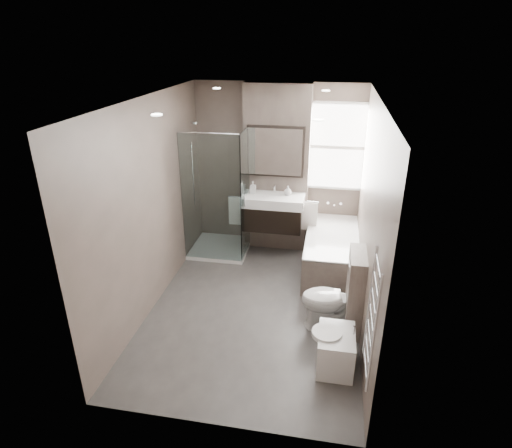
% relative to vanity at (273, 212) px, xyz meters
% --- Properties ---
extents(room, '(2.70, 3.90, 2.70)m').
position_rel_vanity_xyz_m(room, '(0.00, -1.43, 0.56)').
color(room, '#464240').
rests_on(room, ground).
extents(vanity_pier, '(1.00, 0.25, 2.60)m').
position_rel_vanity_xyz_m(vanity_pier, '(0.00, 0.35, 0.56)').
color(vanity_pier, '#62554D').
rests_on(vanity_pier, ground).
extents(vanity, '(0.95, 0.47, 0.66)m').
position_rel_vanity_xyz_m(vanity, '(0.00, 0.00, 0.00)').
color(vanity, black).
rests_on(vanity, vanity_pier).
extents(mirror_cabinet, '(0.86, 0.08, 0.76)m').
position_rel_vanity_xyz_m(mirror_cabinet, '(0.00, 0.19, 0.89)').
color(mirror_cabinet, black).
rests_on(mirror_cabinet, vanity_pier).
extents(towel_left, '(0.24, 0.06, 0.44)m').
position_rel_vanity_xyz_m(towel_left, '(-0.56, -0.02, -0.02)').
color(towel_left, white).
rests_on(towel_left, vanity_pier).
extents(towel_right, '(0.24, 0.06, 0.44)m').
position_rel_vanity_xyz_m(towel_right, '(0.56, -0.02, -0.02)').
color(towel_right, white).
rests_on(towel_right, vanity_pier).
extents(shower_enclosure, '(0.90, 0.90, 2.00)m').
position_rel_vanity_xyz_m(shower_enclosure, '(-0.75, -0.08, -0.25)').
color(shower_enclosure, white).
rests_on(shower_enclosure, ground).
extents(bathtub, '(0.75, 1.60, 0.57)m').
position_rel_vanity_xyz_m(bathtub, '(0.92, -0.33, -0.43)').
color(bathtub, '#62554D').
rests_on(bathtub, ground).
extents(window, '(0.98, 0.06, 1.33)m').
position_rel_vanity_xyz_m(window, '(0.90, 0.45, 0.93)').
color(window, white).
rests_on(window, room).
extents(toilet, '(0.78, 0.51, 0.75)m').
position_rel_vanity_xyz_m(toilet, '(0.97, -1.69, -0.37)').
color(toilet, white).
rests_on(toilet, ground).
extents(cistern_box, '(0.19, 0.55, 1.00)m').
position_rel_vanity_xyz_m(cistern_box, '(1.21, -1.68, -0.24)').
color(cistern_box, '#62554D').
rests_on(cistern_box, ground).
extents(bidet, '(0.45, 0.52, 0.54)m').
position_rel_vanity_xyz_m(bidet, '(1.01, -2.37, -0.52)').
color(bidet, white).
rests_on(bidet, ground).
extents(towel_radiator, '(0.03, 0.49, 1.10)m').
position_rel_vanity_xyz_m(towel_radiator, '(1.25, -3.03, 0.38)').
color(towel_radiator, silver).
rests_on(towel_radiator, room).
extents(soap_bottle_a, '(0.08, 0.08, 0.18)m').
position_rel_vanity_xyz_m(soap_bottle_a, '(-0.32, 0.06, 0.35)').
color(soap_bottle_a, white).
rests_on(soap_bottle_a, vanity).
extents(soap_bottle_b, '(0.11, 0.11, 0.14)m').
position_rel_vanity_xyz_m(soap_bottle_b, '(0.22, 0.07, 0.33)').
color(soap_bottle_b, white).
rests_on(soap_bottle_b, vanity).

